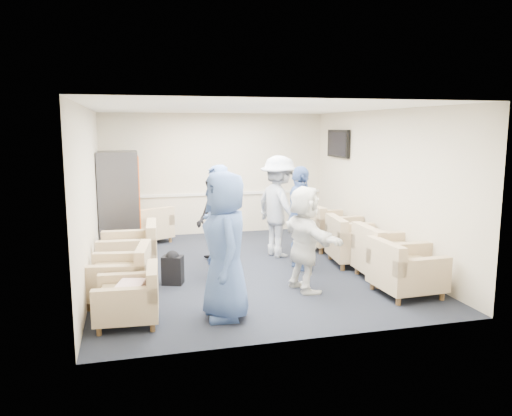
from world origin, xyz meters
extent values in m
plane|color=black|center=(0.00, 0.00, 0.00)|extent=(6.00, 6.00, 0.00)
plane|color=white|center=(0.00, 0.00, 2.70)|extent=(6.00, 6.00, 0.00)
cube|color=beige|center=(0.00, 3.00, 1.35)|extent=(5.00, 0.02, 2.70)
cube|color=beige|center=(0.00, -3.00, 1.35)|extent=(5.00, 0.02, 2.70)
cube|color=beige|center=(-2.50, 0.00, 1.35)|extent=(0.02, 6.00, 2.70)
cube|color=beige|center=(2.50, 0.00, 1.35)|extent=(0.02, 6.00, 2.70)
cube|color=silver|center=(0.00, 2.98, 0.90)|extent=(4.98, 0.04, 0.06)
cube|color=black|center=(2.44, 1.80, 2.05)|extent=(0.07, 1.00, 0.58)
cube|color=black|center=(2.40, 1.80, 2.05)|extent=(0.01, 0.92, 0.50)
cube|color=#48484F|center=(2.48, 1.80, 1.90)|extent=(0.04, 0.10, 0.25)
cube|color=tan|center=(-1.98, -2.01, 0.23)|extent=(0.80, 0.80, 0.25)
cube|color=olive|center=(-1.98, -2.01, 0.40)|extent=(0.56, 0.52, 0.09)
cube|color=tan|center=(-1.67, -2.03, 0.53)|extent=(0.18, 0.76, 0.35)
cube|color=tan|center=(-2.09, -1.15, 0.25)|extent=(0.95, 0.95, 0.27)
cube|color=olive|center=(-2.09, -1.15, 0.44)|extent=(0.65, 0.62, 0.10)
cube|color=tan|center=(-1.75, -1.20, 0.59)|extent=(0.26, 0.84, 0.39)
cube|color=tan|center=(-1.95, 0.10, 0.28)|extent=(0.97, 0.97, 0.30)
cube|color=olive|center=(-1.95, 0.10, 0.48)|extent=(0.67, 0.63, 0.11)
cube|color=tan|center=(-1.57, 0.08, 0.64)|extent=(0.21, 0.92, 0.43)
cube|color=tan|center=(1.92, -1.91, 0.26)|extent=(0.89, 0.89, 0.28)
cube|color=olive|center=(1.92, -1.91, 0.45)|extent=(0.62, 0.58, 0.10)
cube|color=tan|center=(1.57, -1.92, 0.61)|extent=(0.18, 0.86, 0.40)
cube|color=tan|center=(2.06, -1.18, 0.28)|extent=(0.95, 0.95, 0.30)
cube|color=olive|center=(2.06, -1.18, 0.49)|extent=(0.66, 0.61, 0.11)
cube|color=tan|center=(1.67, -1.17, 0.65)|extent=(0.18, 0.93, 0.43)
cube|color=tan|center=(1.95, -0.22, 0.28)|extent=(0.99, 0.99, 0.30)
cube|color=olive|center=(1.95, -0.22, 0.48)|extent=(0.69, 0.65, 0.11)
cube|color=tan|center=(1.58, -0.18, 0.64)|extent=(0.25, 0.91, 0.42)
cube|color=tan|center=(1.96, 1.00, 0.29)|extent=(1.03, 1.03, 0.31)
cube|color=olive|center=(1.96, 1.00, 0.50)|extent=(0.71, 0.67, 0.11)
cube|color=tan|center=(1.56, 0.97, 0.67)|extent=(0.24, 0.96, 0.45)
cube|color=tan|center=(-1.54, 2.44, 0.25)|extent=(1.09, 1.09, 0.27)
cube|color=olive|center=(-1.54, 2.44, 0.43)|extent=(0.72, 0.74, 0.09)
cube|color=tan|center=(-1.39, 2.14, 0.57)|extent=(0.78, 0.49, 0.38)
cube|color=#48484F|center=(-2.10, 2.09, 0.96)|extent=(0.76, 0.91, 1.93)
cube|color=#FC2F05|center=(-1.71, 2.09, 1.06)|extent=(0.02, 0.78, 1.54)
cube|color=black|center=(-1.71, 2.09, 0.25)|extent=(0.02, 0.46, 0.12)
cube|color=black|center=(-1.30, -0.57, 0.22)|extent=(0.37, 0.31, 0.44)
sphere|color=black|center=(-1.30, -0.57, 0.42)|extent=(0.22, 0.22, 0.22)
cube|color=silver|center=(-1.93, -2.01, 0.46)|extent=(0.39, 0.46, 0.12)
imported|color=#415D9C|center=(-0.77, -2.11, 0.93)|extent=(0.60, 0.92, 1.87)
imported|color=#415D9C|center=(-0.58, -0.47, 0.91)|extent=(0.52, 0.72, 1.82)
imported|color=black|center=(-0.47, 0.44, 0.77)|extent=(0.72, 0.85, 1.54)
imported|color=silver|center=(0.78, 0.66, 0.94)|extent=(1.03, 1.37, 1.88)
imported|color=#415D9C|center=(0.87, -0.27, 0.88)|extent=(0.54, 1.07, 1.76)
imported|color=white|center=(0.56, -1.34, 0.78)|extent=(0.69, 1.50, 1.56)
camera|label=1|loc=(-1.91, -8.07, 2.40)|focal=35.00mm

